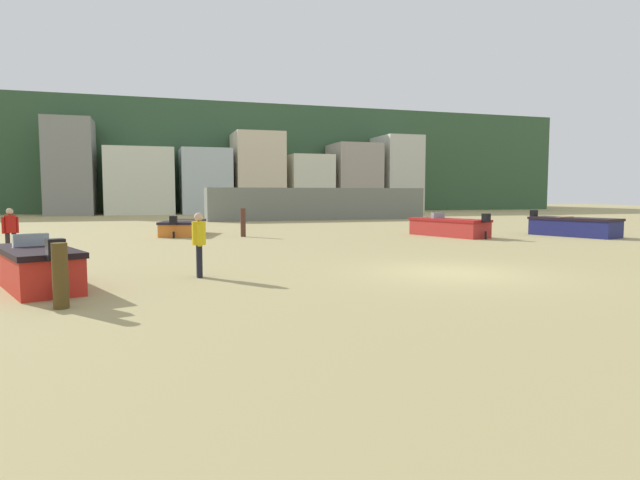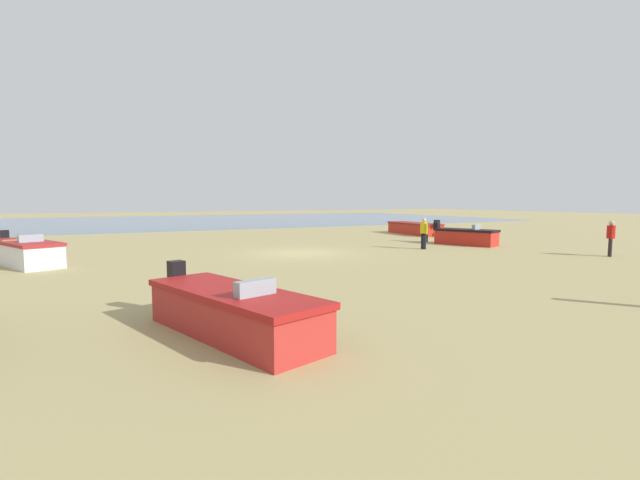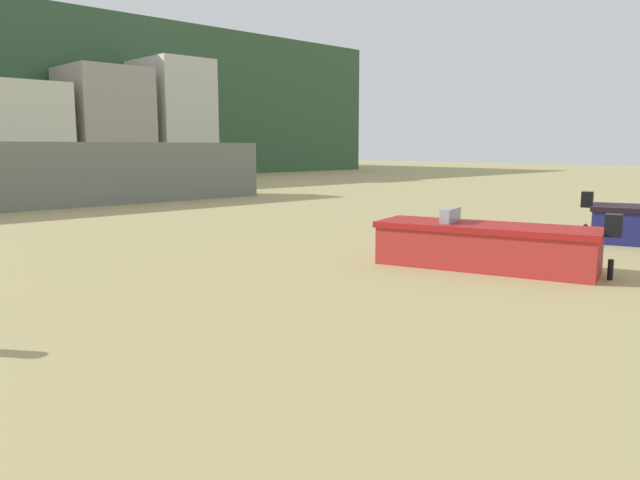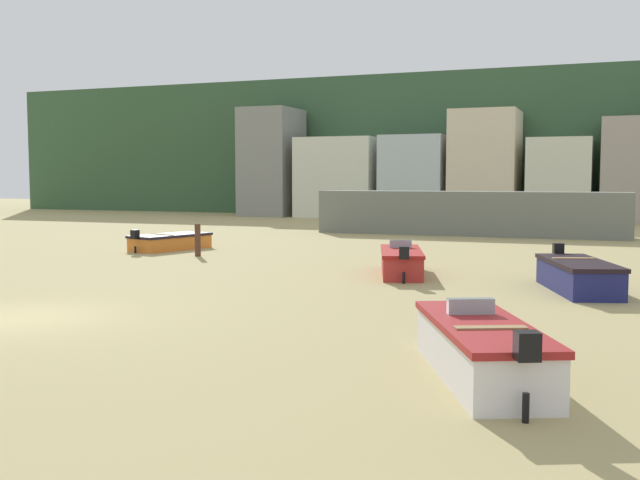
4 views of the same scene
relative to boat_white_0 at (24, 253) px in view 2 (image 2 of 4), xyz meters
The scene contains 9 objects.
ground_plane 11.32m from the boat_white_0, behind, with size 160.00×160.00×0.00m, color tan.
tidal_water 36.37m from the boat_white_0, 107.97° to the right, with size 80.00×36.00×0.06m, color slate.
boat_white_0 is the anchor object (origin of this frame).
boat_red_2 21.33m from the boat_white_0, behind, with size 2.40×3.72×1.22m.
boat_red_3 24.30m from the boat_white_0, 167.00° to the right, with size 1.95×5.43×1.18m.
boat_red_5 13.43m from the boat_white_0, 110.53° to the left, with size 2.56×4.57×1.19m.
mooring_post_near_water 20.43m from the boat_white_0, behind, with size 0.28×0.28×1.20m, color #4E3C1A.
beach_walker_foreground 17.88m from the boat_white_0, behind, with size 0.35×0.53×1.62m.
beach_walker_distant 24.81m from the boat_white_0, 159.04° to the left, with size 0.49×0.47×1.62m.
Camera 2 is at (8.77, 19.21, 2.54)m, focal length 24.94 mm.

